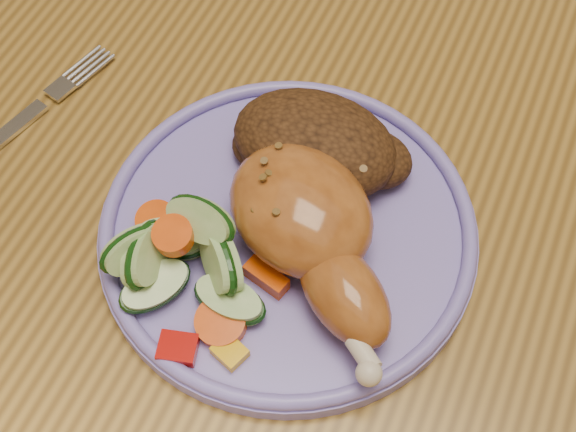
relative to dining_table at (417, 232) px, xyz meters
The scene contains 7 objects.
dining_table is the anchor object (origin of this frame).
plate 0.15m from the dining_table, 129.13° to the right, with size 0.25×0.25×0.01m, color #7768C3.
plate_rim 0.15m from the dining_table, 129.13° to the right, with size 0.25×0.25×0.01m, color #7768C3.
chicken_leg 0.16m from the dining_table, 118.38° to the right, with size 0.15×0.15×0.05m.
rice_pilaf 0.14m from the dining_table, 156.32° to the right, with size 0.12×0.08×0.05m.
vegetable_pile 0.22m from the dining_table, 128.98° to the right, with size 0.12×0.11×0.05m.
fork 0.31m from the dining_table, 163.80° to the right, with size 0.05×0.15×0.00m.
Camera 1 is at (0.03, -0.34, 1.21)m, focal length 50.00 mm.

